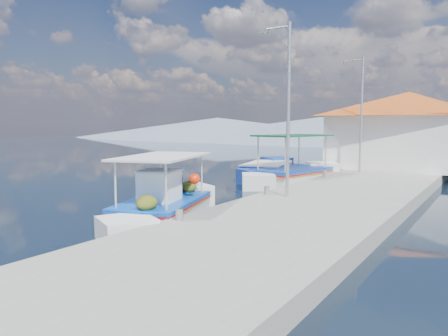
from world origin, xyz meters
The scene contains 9 objects.
ground centered at (0.00, 0.00, 0.00)m, with size 160.00×160.00×0.00m, color black.
quay centered at (5.90, 6.00, 0.25)m, with size 5.00×44.00×0.50m, color gray.
bollards centered at (3.80, 5.25, 0.65)m, with size 0.20×17.20×0.30m.
main_caique centered at (1.92, -1.41, 0.44)m, with size 3.43×6.59×2.29m.
caique_green_canopy centered at (1.93, 8.44, 0.41)m, with size 3.30×7.24×2.78m.
caique_blue_hull centered at (-0.19, 9.74, 0.35)m, with size 3.24×7.01×1.28m.
harbor_building centered at (6.20, 15.00, 2.78)m, with size 10.49×10.49×4.40m.
lamp_post_near centered at (4.51, 2.00, 3.85)m, with size 1.21×0.14×6.00m.
lamp_post_far centered at (4.51, 11.00, 3.85)m, with size 1.21×0.14×6.00m.
Camera 1 is at (10.88, -11.61, 3.06)m, focal length 34.13 mm.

